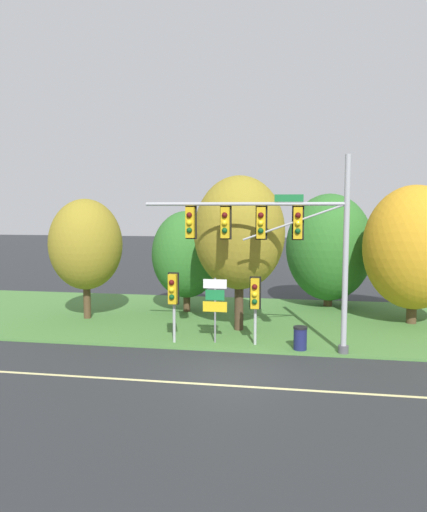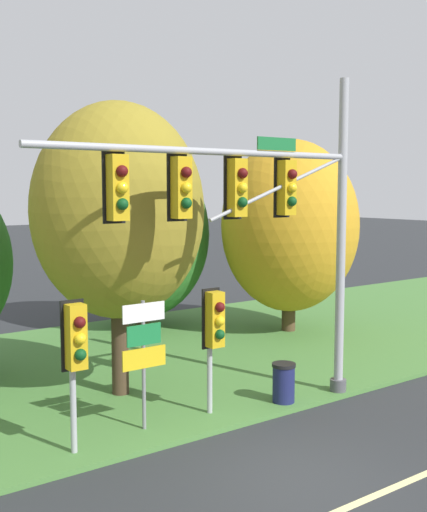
{
  "view_description": "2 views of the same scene",
  "coord_description": "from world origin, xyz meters",
  "px_view_note": "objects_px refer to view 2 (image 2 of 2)",
  "views": [
    {
      "loc": [
        2.25,
        -16.61,
        5.71
      ],
      "look_at": [
        -1.17,
        3.15,
        3.76
      ],
      "focal_mm": 35.0,
      "sensor_mm": 36.0,
      "label": 1
    },
    {
      "loc": [
        -7.67,
        -7.83,
        5.11
      ],
      "look_at": [
        0.66,
        3.5,
        3.62
      ],
      "focal_mm": 45.0,
      "sensor_mm": 36.0,
      "label": 2
    }
  ],
  "objects_px": {
    "trash_bin": "(284,382)",
    "tree_behind_signpost": "(118,211)",
    "tree_mid_verge": "(142,234)",
    "pedestrian_signal_near_kerb": "(76,345)",
    "pedestrian_signal_further_along": "(214,326)",
    "tree_tall_centre": "(290,226)",
    "route_sign_post": "(144,346)",
    "traffic_signal_mast": "(259,208)"
  },
  "relations": [
    {
      "from": "traffic_signal_mast",
      "to": "route_sign_post",
      "type": "bearing_deg",
      "value": 165.54
    },
    {
      "from": "tree_behind_signpost",
      "to": "traffic_signal_mast",
      "type": "bearing_deg",
      "value": -59.08
    },
    {
      "from": "route_sign_post",
      "to": "trash_bin",
      "type": "height_order",
      "value": "route_sign_post"
    },
    {
      "from": "pedestrian_signal_near_kerb",
      "to": "route_sign_post",
      "type": "distance_m",
      "value": 1.77
    },
    {
      "from": "traffic_signal_mast",
      "to": "tree_mid_verge",
      "type": "height_order",
      "value": "traffic_signal_mast"
    },
    {
      "from": "pedestrian_signal_further_along",
      "to": "trash_bin",
      "type": "height_order",
      "value": "pedestrian_signal_further_along"
    },
    {
      "from": "pedestrian_signal_near_kerb",
      "to": "trash_bin",
      "type": "height_order",
      "value": "pedestrian_signal_near_kerb"
    },
    {
      "from": "tree_tall_centre",
      "to": "route_sign_post",
      "type": "bearing_deg",
      "value": -149.96
    },
    {
      "from": "traffic_signal_mast",
      "to": "tree_behind_signpost",
      "type": "distance_m",
      "value": 3.55
    },
    {
      "from": "traffic_signal_mast",
      "to": "pedestrian_signal_further_along",
      "type": "relative_size",
      "value": 2.85
    },
    {
      "from": "pedestrian_signal_further_along",
      "to": "route_sign_post",
      "type": "bearing_deg",
      "value": 173.94
    },
    {
      "from": "tree_tall_centre",
      "to": "trash_bin",
      "type": "relative_size",
      "value": 7.21
    },
    {
      "from": "pedestrian_signal_near_kerb",
      "to": "tree_mid_verge",
      "type": "distance_m",
      "value": 11.5
    },
    {
      "from": "tree_behind_signpost",
      "to": "tree_mid_verge",
      "type": "height_order",
      "value": "tree_behind_signpost"
    },
    {
      "from": "pedestrian_signal_near_kerb",
      "to": "route_sign_post",
      "type": "xyz_separation_m",
      "value": [
        1.69,
        0.4,
        -0.35
      ]
    },
    {
      "from": "pedestrian_signal_further_along",
      "to": "route_sign_post",
      "type": "height_order",
      "value": "pedestrian_signal_further_along"
    },
    {
      "from": "traffic_signal_mast",
      "to": "pedestrian_signal_near_kerb",
      "type": "xyz_separation_m",
      "value": [
        -4.22,
        0.25,
        -2.47
      ]
    },
    {
      "from": "pedestrian_signal_further_along",
      "to": "tree_mid_verge",
      "type": "relative_size",
      "value": 0.44
    },
    {
      "from": "traffic_signal_mast",
      "to": "tree_behind_signpost",
      "type": "relative_size",
      "value": 1.14
    },
    {
      "from": "traffic_signal_mast",
      "to": "tree_behind_signpost",
      "type": "xyz_separation_m",
      "value": [
        -1.82,
        3.05,
        -0.13
      ]
    },
    {
      "from": "traffic_signal_mast",
      "to": "tree_tall_centre",
      "type": "xyz_separation_m",
      "value": [
        6.3,
        5.77,
        -0.89
      ]
    },
    {
      "from": "route_sign_post",
      "to": "tree_tall_centre",
      "type": "relative_size",
      "value": 0.41
    },
    {
      "from": "tree_behind_signpost",
      "to": "route_sign_post",
      "type": "bearing_deg",
      "value": -106.6
    },
    {
      "from": "pedestrian_signal_near_kerb",
      "to": "route_sign_post",
      "type": "bearing_deg",
      "value": 13.5
    },
    {
      "from": "trash_bin",
      "to": "tree_tall_centre",
      "type": "bearing_deg",
      "value": 46.16
    },
    {
      "from": "pedestrian_signal_near_kerb",
      "to": "pedestrian_signal_further_along",
      "type": "xyz_separation_m",
      "value": [
        3.36,
        0.23,
        -0.11
      ]
    },
    {
      "from": "pedestrian_signal_near_kerb",
      "to": "route_sign_post",
      "type": "relative_size",
      "value": 1.09
    },
    {
      "from": "route_sign_post",
      "to": "tree_behind_signpost",
      "type": "xyz_separation_m",
      "value": [
        0.71,
        2.39,
        2.69
      ]
    },
    {
      "from": "pedestrian_signal_near_kerb",
      "to": "trash_bin",
      "type": "relative_size",
      "value": 3.18
    },
    {
      "from": "trash_bin",
      "to": "tree_behind_signpost",
      "type": "bearing_deg",
      "value": 134.46
    },
    {
      "from": "tree_tall_centre",
      "to": "trash_bin",
      "type": "height_order",
      "value": "tree_tall_centre"
    },
    {
      "from": "tree_behind_signpost",
      "to": "trash_bin",
      "type": "xyz_separation_m",
      "value": [
        2.79,
        -2.84,
        -3.99
      ]
    },
    {
      "from": "tree_behind_signpost",
      "to": "tree_mid_verge",
      "type": "bearing_deg",
      "value": 55.85
    },
    {
      "from": "pedestrian_signal_further_along",
      "to": "tree_behind_signpost",
      "type": "xyz_separation_m",
      "value": [
        -0.96,
        2.57,
        2.45
      ]
    },
    {
      "from": "traffic_signal_mast",
      "to": "tree_mid_verge",
      "type": "relative_size",
      "value": 1.26
    },
    {
      "from": "tree_behind_signpost",
      "to": "tree_mid_verge",
      "type": "xyz_separation_m",
      "value": [
        4.36,
        6.42,
        -1.1
      ]
    },
    {
      "from": "route_sign_post",
      "to": "trash_bin",
      "type": "distance_m",
      "value": 3.76
    },
    {
      "from": "tree_behind_signpost",
      "to": "pedestrian_signal_further_along",
      "type": "bearing_deg",
      "value": -69.48
    },
    {
      "from": "tree_behind_signpost",
      "to": "trash_bin",
      "type": "bearing_deg",
      "value": -45.54
    },
    {
      "from": "tree_tall_centre",
      "to": "pedestrian_signal_near_kerb",
      "type": "bearing_deg",
      "value": -152.34
    },
    {
      "from": "tree_tall_centre",
      "to": "trash_bin",
      "type": "xyz_separation_m",
      "value": [
        -5.34,
        -5.56,
        -3.23
      ]
    },
    {
      "from": "traffic_signal_mast",
      "to": "tree_tall_centre",
      "type": "bearing_deg",
      "value": 42.45
    }
  ]
}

